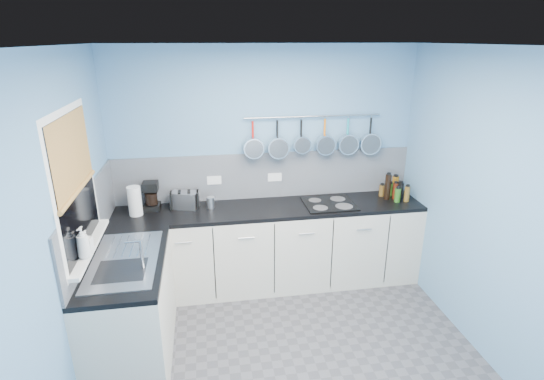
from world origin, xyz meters
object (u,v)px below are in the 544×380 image
object	(u,v)px
paper_towel	(135,201)
coffee_maker	(151,196)
toaster	(185,200)
soap_bottle_a	(83,243)
canister	(211,202)
hob	(329,204)
soap_bottle_b	(86,242)

from	to	relation	value
paper_towel	coffee_maker	xyz separation A→B (m)	(0.14, 0.13, -0.00)
toaster	paper_towel	bearing A→B (deg)	-149.09
paper_towel	soap_bottle_a	bearing A→B (deg)	-100.02
canister	hob	xyz separation A→B (m)	(1.23, -0.11, -0.05)
coffee_maker	canister	distance (m)	0.60
soap_bottle_b	paper_towel	bearing A→B (deg)	79.20
coffee_maker	paper_towel	bearing A→B (deg)	-137.16
coffee_maker	toaster	world-z (taller)	coffee_maker
paper_towel	canister	bearing A→B (deg)	5.22
soap_bottle_a	soap_bottle_b	distance (m)	0.09
paper_towel	coffee_maker	bearing A→B (deg)	41.81
soap_bottle_a	paper_towel	size ratio (longest dim) A/B	0.82
coffee_maker	hob	world-z (taller)	coffee_maker
coffee_maker	toaster	xyz separation A→B (m)	(0.33, -0.02, -0.06)
toaster	canister	bearing A→B (deg)	8.16
toaster	soap_bottle_a	bearing A→B (deg)	-100.97
soap_bottle_b	paper_towel	world-z (taller)	soap_bottle_b
hob	soap_bottle_a	bearing A→B (deg)	-153.67
toaster	hob	world-z (taller)	toaster
soap_bottle_b	coffee_maker	world-z (taller)	soap_bottle_b
soap_bottle_b	canister	distance (m)	1.44
soap_bottle_b	toaster	bearing A→B (deg)	59.61
canister	hob	distance (m)	1.24
coffee_maker	soap_bottle_b	bearing A→B (deg)	-105.29
canister	paper_towel	bearing A→B (deg)	-174.78
soap_bottle_b	coffee_maker	xyz separation A→B (m)	(0.34, 1.15, -0.09)
soap_bottle_b	coffee_maker	bearing A→B (deg)	73.69
toaster	canister	size ratio (longest dim) A/B	2.29
soap_bottle_b	canister	bearing A→B (deg)	49.72
canister	hob	bearing A→B (deg)	-4.97
soap_bottle_b	canister	size ratio (longest dim) A/B	1.47
paper_towel	hob	world-z (taller)	paper_towel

